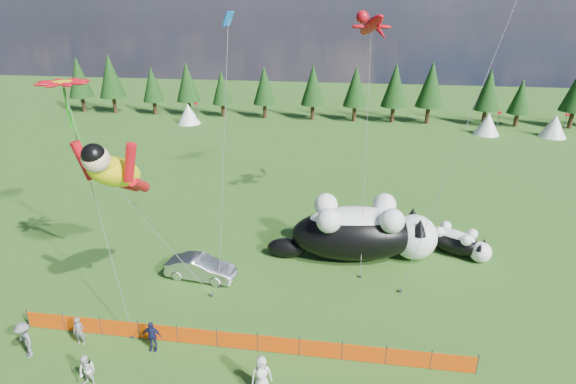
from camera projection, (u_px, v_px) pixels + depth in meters
The scene contains 16 objects.
ground at pixel (251, 310), 24.43m from camera, with size 160.00×160.00×0.00m, color #163A0A.
safety_fence at pixel (237, 341), 21.50m from camera, with size 22.06×0.06×1.10m.
tree_line at pixel (320, 92), 64.03m from camera, with size 90.00×4.00×8.00m, color black, non-canonical shape.
festival_tents at pixel (400, 121), 58.98m from camera, with size 50.00×3.20×2.80m, color white, non-canonical shape.
cat_large at pixel (362, 231), 28.99m from camera, with size 11.03×4.98×3.99m.
cat_small at pixel (457, 242), 29.75m from camera, with size 4.60×3.53×1.85m.
car at pixel (201, 268), 27.12m from camera, with size 1.48×4.23×1.39m, color #BCBDC1.
spectator_a at pixel (79, 331), 21.71m from camera, with size 0.56×0.37×1.53m, color slate.
spectator_b at pixel (87, 372), 19.27m from camera, with size 0.78×0.46×1.61m, color silver.
spectator_c at pixel (152, 336), 21.36m from camera, with size 0.94×0.48×1.60m, color #161A3E.
spectator_d at pixel (25, 340), 20.91m from camera, with size 1.20×0.62×1.86m, color slate.
spectator_e at pixel (261, 375), 18.97m from camera, with size 0.89×0.58×1.82m, color silver.
superhero_kite at pixel (116, 172), 21.81m from camera, with size 6.23×4.99×10.57m.
gecko_kite at pixel (371, 25), 29.72m from camera, with size 4.17×11.47×16.37m.
flower_kite at pixel (63, 86), 23.16m from camera, with size 6.35×6.67×13.40m.
diamond_kite_a at pixel (228, 31), 23.84m from camera, with size 0.79×3.89×15.55m.
Camera 1 is at (4.91, -19.60, 15.32)m, focal length 28.00 mm.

